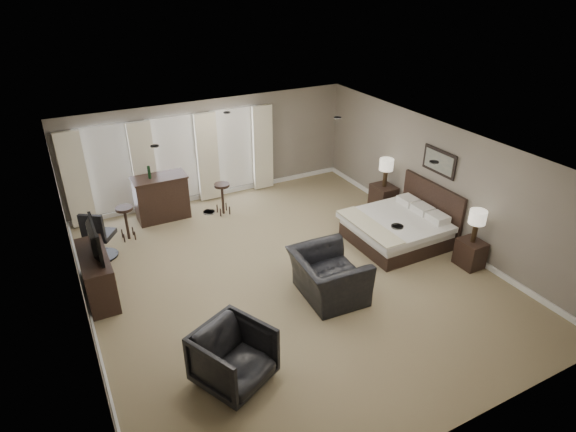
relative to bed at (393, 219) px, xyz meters
name	(u,v)px	position (x,y,z in m)	size (l,w,h in m)	color
room	(288,218)	(-2.58, -0.02, 0.68)	(7.60, 8.60, 2.64)	#857654
window_bay	(176,161)	(-3.58, 4.08, 0.58)	(5.25, 0.20, 2.30)	silver
bed	(393,219)	(0.00, 0.00, 0.00)	(1.95, 1.86, 1.24)	silver
nightstand_near	(470,253)	(0.89, -1.45, -0.33)	(0.43, 0.53, 0.57)	black
nightstand_far	(383,198)	(0.89, 1.45, -0.29)	(0.49, 0.60, 0.65)	black
lamp_near	(476,226)	(0.89, -1.45, 0.30)	(0.34, 0.34, 0.70)	beige
lamp_far	(386,173)	(0.89, 1.45, 0.39)	(0.35, 0.35, 0.71)	beige
wall_art	(439,162)	(1.12, 0.00, 1.13)	(0.04, 0.96, 0.56)	slate
dresser	(97,275)	(-6.03, 1.03, -0.18)	(0.49, 1.52, 0.88)	black
tv	(92,252)	(-6.03, 1.03, 0.33)	(1.07, 0.62, 0.14)	black
armchair_near	(328,269)	(-2.24, -0.96, -0.03)	(1.35, 0.88, 1.18)	black
armchair_far	(233,355)	(-4.58, -2.11, -0.11)	(0.99, 0.92, 1.02)	black
bar_counter	(161,197)	(-4.16, 3.57, -0.07)	(1.27, 0.66, 1.11)	black
bar_stool_left	(127,223)	(-5.13, 2.93, -0.22)	(0.38, 0.38, 0.80)	black
bar_stool_right	(223,199)	(-2.77, 3.12, -0.22)	(0.38, 0.38, 0.80)	black
desk_chair	(100,234)	(-5.76, 2.40, -0.05)	(0.58, 0.58, 1.13)	black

